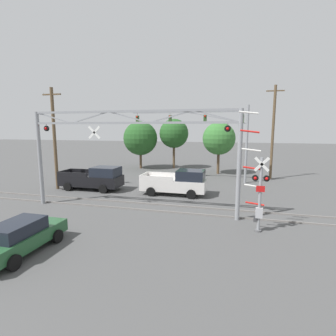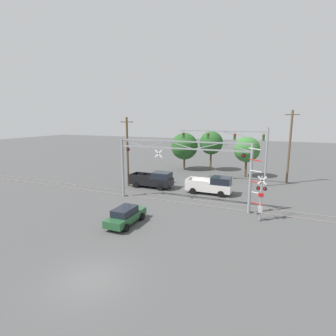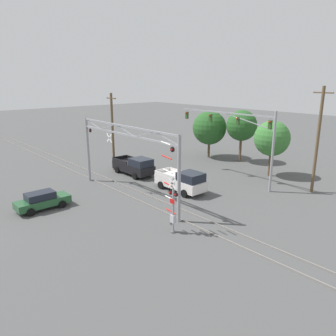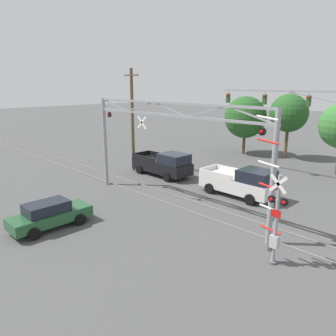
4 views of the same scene
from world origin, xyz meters
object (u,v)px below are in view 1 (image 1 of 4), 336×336
at_px(crossing_gantry, 129,144).
at_px(background_tree_far_right_verge, 174,134).
at_px(crossing_signal_mast, 258,192).
at_px(background_tree_far_left_verge, 140,138).
at_px(utility_pole_left, 54,138).
at_px(background_tree_beyond_span, 219,139).
at_px(pickup_truck_following, 94,178).
at_px(utility_pole_right, 273,132).
at_px(pickup_truck_lead, 177,182).
at_px(sedan_waiting, 20,237).
at_px(traffic_signal_span, 214,128).

xyz_separation_m(crossing_gantry, background_tree_far_right_verge, (-1.44, 18.89, 0.23)).
distance_m(crossing_signal_mast, background_tree_far_left_verge, 23.76).
height_order(utility_pole_left, background_tree_beyond_span, utility_pole_left).
bearing_deg(crossing_signal_mast, background_tree_far_left_verge, 125.55).
distance_m(crossing_gantry, pickup_truck_following, 8.13).
distance_m(utility_pole_right, background_tree_far_left_verge, 16.70).
height_order(crossing_gantry, pickup_truck_following, crossing_gantry).
relative_size(pickup_truck_lead, sedan_waiting, 1.23).
distance_m(pickup_truck_following, background_tree_beyond_span, 15.43).
bearing_deg(pickup_truck_lead, pickup_truck_following, -179.07).
relative_size(sedan_waiting, background_tree_far_left_verge, 0.68).
bearing_deg(utility_pole_left, pickup_truck_following, 9.01).
distance_m(crossing_signal_mast, pickup_truck_following, 14.96).
bearing_deg(pickup_truck_lead, background_tree_far_right_verge, 104.34).
bearing_deg(background_tree_far_left_verge, crossing_gantry, -71.78).
relative_size(crossing_gantry, utility_pole_right, 1.42).
relative_size(pickup_truck_following, utility_pole_left, 0.62).
relative_size(utility_pole_left, background_tree_beyond_span, 1.45).
bearing_deg(utility_pole_left, pickup_truck_lead, 3.48).
bearing_deg(pickup_truck_lead, traffic_signal_span, 68.59).
bearing_deg(crossing_signal_mast, utility_pole_left, 160.69).
distance_m(background_tree_beyond_span, background_tree_far_left_verge, 10.69).
bearing_deg(crossing_signal_mast, pickup_truck_following, 154.30).
bearing_deg(background_tree_far_right_verge, crossing_signal_mast, -65.36).
height_order(sedan_waiting, background_tree_beyond_span, background_tree_beyond_span).
xyz_separation_m(pickup_truck_following, sedan_waiting, (3.11, -11.70, -0.27)).
height_order(crossing_signal_mast, background_tree_beyond_span, crossing_signal_mast).
bearing_deg(utility_pole_right, crossing_gantry, -126.44).
bearing_deg(pickup_truck_lead, crossing_signal_mast, -48.45).
bearing_deg(utility_pole_left, crossing_signal_mast, -19.31).
height_order(traffic_signal_span, pickup_truck_following, traffic_signal_span).
xyz_separation_m(crossing_signal_mast, sedan_waiting, (-10.32, -5.23, -1.39)).
xyz_separation_m(crossing_signal_mast, background_tree_beyond_span, (-3.21, 17.57, 2.08)).
xyz_separation_m(pickup_truck_lead, utility_pole_left, (-11.06, -0.67, 3.61)).
height_order(crossing_gantry, background_tree_far_left_verge, crossing_gantry).
relative_size(crossing_gantry, traffic_signal_span, 1.17).
bearing_deg(background_tree_beyond_span, background_tree_far_left_verge, 170.87).
xyz_separation_m(traffic_signal_span, utility_pole_left, (-13.50, -6.91, -0.81)).
relative_size(sedan_waiting, background_tree_far_right_verge, 0.65).
bearing_deg(pickup_truck_lead, background_tree_far_left_verge, 122.02).
relative_size(crossing_gantry, sedan_waiting, 3.25).
height_order(crossing_gantry, crossing_signal_mast, crossing_gantry).
bearing_deg(background_tree_far_right_verge, utility_pole_right, -21.49).
distance_m(pickup_truck_lead, pickup_truck_following, 7.60).
xyz_separation_m(pickup_truck_lead, background_tree_far_left_verge, (-7.92, 12.67, 3.07)).
xyz_separation_m(sedan_waiting, utility_pole_left, (-6.57, 11.15, 3.88)).
bearing_deg(utility_pole_right, sedan_waiting, -121.47).
height_order(pickup_truck_following, utility_pole_left, utility_pole_left).
bearing_deg(crossing_signal_mast, sedan_waiting, -153.11).
bearing_deg(background_tree_far_left_verge, utility_pole_right, -12.09).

